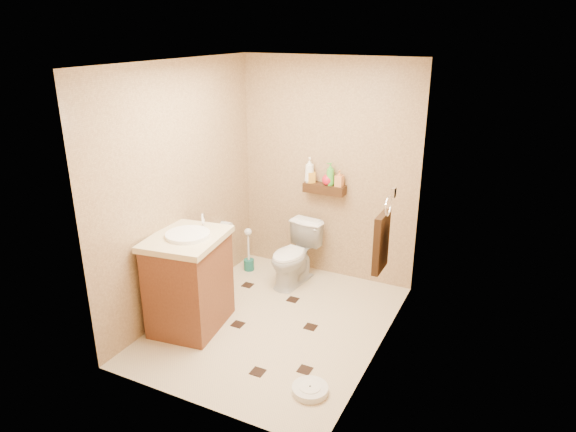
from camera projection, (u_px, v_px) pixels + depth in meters
The scene contains 19 objects.
ground at pixel (275, 323), 4.90m from camera, with size 2.50×2.50×0.00m, color tan.
wall_back at pixel (328, 171), 5.53m from camera, with size 2.00×0.04×2.40m, color tan.
wall_front at pixel (187, 260), 3.43m from camera, with size 2.00×0.04×2.40m, color tan.
wall_left at pixel (181, 190), 4.90m from camera, with size 0.04×2.50×2.40m, color tan.
wall_right at pixel (385, 223), 4.07m from camera, with size 0.04×2.50×2.40m, color tan.
ceiling at pixel (272, 62), 4.07m from camera, with size 2.00×2.50×0.02m, color white.
wall_shelf at pixel (324, 189), 5.53m from camera, with size 0.46×0.14×0.10m, color #3D2310.
floor_accents at pixel (275, 326), 4.85m from camera, with size 1.28×1.37×0.01m.
toilet at pixel (294, 255), 5.57m from camera, with size 0.38×0.66×0.67m, color white.
vanity at pixel (189, 280), 4.72m from camera, with size 0.71×0.82×1.05m.
bathroom_scale at pixel (310, 390), 3.97m from camera, with size 0.32×0.32×0.06m.
toilet_brush at pixel (249, 255), 5.92m from camera, with size 0.12×0.12×0.52m.
towel_ring at pixel (382, 240), 4.40m from camera, with size 0.12×0.30×0.76m.
toilet_paper at pixel (226, 227), 5.63m from camera, with size 0.12×0.11×0.12m.
bottle_a at pixel (310, 170), 5.54m from camera, with size 0.11×0.11×0.28m, color white.
bottle_b at pixel (311, 174), 5.55m from camera, with size 0.08×0.08×0.18m, color gold.
bottle_c at pixel (328, 177), 5.47m from camera, with size 0.13×0.13×0.16m, color red.
bottle_d at pixel (330, 174), 5.44m from camera, with size 0.09×0.09×0.25m, color green.
bottle_e at pixel (339, 178), 5.41m from camera, with size 0.08×0.08×0.18m, color #D58347.
Camera 1 is at (1.98, -3.75, 2.67)m, focal length 32.00 mm.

